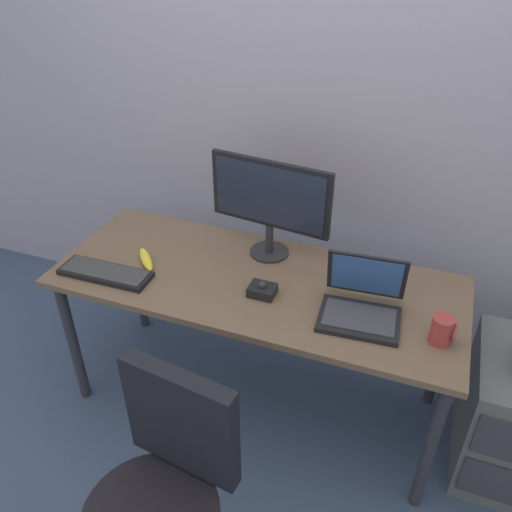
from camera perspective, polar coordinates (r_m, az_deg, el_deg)
The scene contains 10 objects.
ground_plane at distance 2.75m, azimuth 0.00°, elevation -15.17°, with size 8.00×8.00×0.00m, color #3B4B67.
back_wall at distance 2.57m, azimuth 5.84°, elevation 18.34°, with size 6.00×0.10×2.80m, color #9E96A5.
desk at distance 2.29m, azimuth 0.00°, elevation -4.07°, with size 1.76×0.70×0.75m.
office_chair at distance 1.94m, azimuth -10.01°, elevation -25.76°, with size 0.52×0.52×0.93m.
monitor_main at distance 2.27m, azimuth 1.53°, elevation 6.13°, with size 0.56×0.18×0.46m.
keyboard at distance 2.35m, azimuth -16.16°, elevation -1.77°, with size 0.41×0.15×0.03m.
laptop at distance 2.07m, azimuth 11.51°, elevation -5.03°, with size 0.33×0.30×0.23m.
trackball_mouse at distance 2.15m, azimuth 0.69°, elevation -3.72°, with size 0.11×0.09×0.07m.
coffee_mug at distance 2.02m, azimuth 19.74°, elevation -7.66°, with size 0.09×0.08×0.11m.
banana at distance 2.38m, azimuth -11.95°, elevation -0.37°, with size 0.19×0.04×0.04m, color yellow.
Camera 1 is at (0.64, -1.69, 2.07)m, focal length 36.53 mm.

